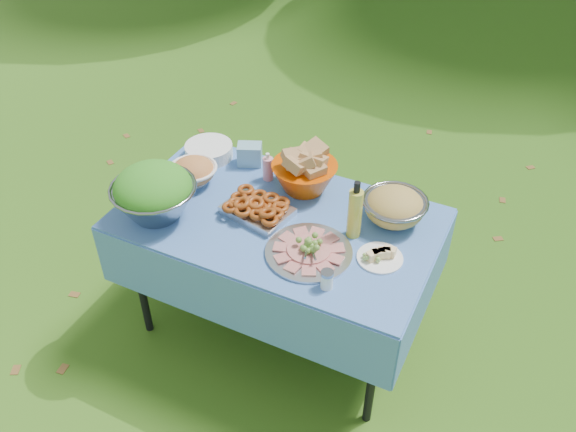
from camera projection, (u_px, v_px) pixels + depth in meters
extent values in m
plane|color=#163E0B|center=(279.00, 326.00, 3.30)|extent=(80.00, 80.00, 0.00)
cube|color=#84C9FD|center=(278.00, 276.00, 3.05)|extent=(1.46, 0.86, 0.76)
cylinder|color=white|center=(209.00, 151.00, 3.19)|extent=(0.29, 0.29, 0.07)
cube|color=#7CB1C8|center=(250.00, 154.00, 3.12)|extent=(0.15, 0.13, 0.11)
cylinder|color=pink|center=(268.00, 166.00, 3.00)|extent=(0.07, 0.07, 0.15)
cube|color=silver|center=(257.00, 208.00, 2.81)|extent=(0.34, 0.27, 0.07)
cylinder|color=silver|center=(309.00, 246.00, 2.60)|extent=(0.50, 0.50, 0.09)
cylinder|color=gold|center=(355.00, 209.00, 2.63)|extent=(0.08, 0.08, 0.29)
cylinder|color=white|center=(380.00, 254.00, 2.58)|extent=(0.25, 0.25, 0.05)
cylinder|color=white|center=(327.00, 280.00, 2.44)|extent=(0.07, 0.07, 0.09)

